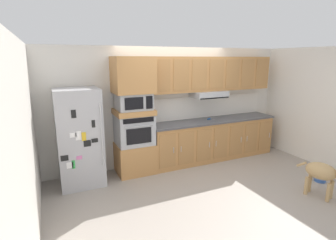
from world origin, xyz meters
TOP-DOWN VIEW (x-y plane):
  - ground_plane at (0.00, 0.00)m, footprint 9.60×9.60m
  - back_kitchen_wall at (0.00, 1.11)m, footprint 6.20×0.12m
  - side_panel_left at (-2.80, 0.00)m, footprint 0.12×7.10m
  - side_panel_right at (2.80, 0.00)m, footprint 0.12×7.10m
  - refrigerator at (-2.03, 0.68)m, footprint 0.76×0.73m
  - oven_base_cabinet at (-0.99, 0.75)m, footprint 0.74×0.62m
  - built_in_oven at (-0.99, 0.75)m, footprint 0.70×0.62m
  - appliance_mid_shelf at (-0.99, 0.75)m, footprint 0.74×0.62m
  - microwave at (-0.99, 0.75)m, footprint 0.64×0.54m
  - appliance_upper_cabinet at (-0.99, 0.75)m, footprint 0.74×0.62m
  - lower_cabinet_run at (0.88, 0.75)m, footprint 3.00×0.63m
  - countertop_slab at (0.88, 0.75)m, footprint 3.04×0.64m
  - backsplash_panel at (0.88, 1.04)m, footprint 3.04×0.02m
  - upper_cabinet_with_hood at (0.87, 0.87)m, footprint 3.00×0.48m
  - screwdriver at (0.78, 0.77)m, footprint 0.15×0.16m
  - dog at (1.52, -1.56)m, footprint 0.43×0.87m
  - dog_food_bowl at (2.04, -1.13)m, footprint 0.20×0.20m

SIDE VIEW (x-z plane):
  - ground_plane at x=0.00m, z-range 0.00..0.00m
  - dog_food_bowl at x=2.04m, z-range 0.00..0.06m
  - oven_base_cabinet at x=-0.99m, z-range 0.00..0.60m
  - lower_cabinet_run at x=0.88m, z-range 0.00..0.88m
  - dog at x=1.52m, z-range 0.11..0.78m
  - refrigerator at x=-2.03m, z-range 0.00..1.76m
  - countertop_slab at x=0.88m, z-range 0.88..0.92m
  - built_in_oven at x=-0.99m, z-range 0.60..1.20m
  - screwdriver at x=0.78m, z-range 0.92..0.95m
  - backsplash_panel at x=0.88m, z-range 0.92..1.42m
  - back_kitchen_wall at x=0.00m, z-range 0.00..2.50m
  - side_panel_left at x=-2.80m, z-range 0.00..2.50m
  - side_panel_right at x=2.80m, z-range 0.00..2.50m
  - appliance_mid_shelf at x=-0.99m, z-range 1.20..1.30m
  - microwave at x=-0.99m, z-range 1.30..1.62m
  - upper_cabinet_with_hood at x=0.87m, z-range 1.46..2.34m
  - appliance_upper_cabinet at x=-0.99m, z-range 1.62..2.30m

